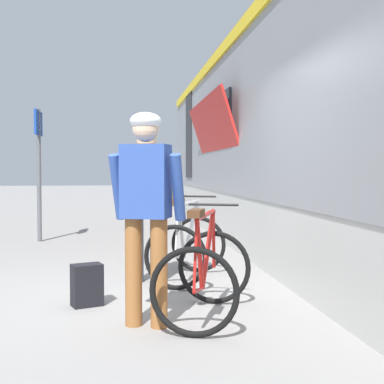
{
  "coord_description": "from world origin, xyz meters",
  "views": [
    {
      "loc": [
        -0.2,
        -5.04,
        1.29
      ],
      "look_at": [
        0.57,
        0.55,
        1.05
      ],
      "focal_mm": 47.44,
      "sensor_mm": 36.0,
      "label": 1
    }
  ],
  "objects": [
    {
      "name": "platform_sign_post",
      "position": [
        -1.7,
        4.45,
        1.62
      ],
      "size": [
        0.08,
        0.7,
        2.4
      ],
      "color": "#595B60",
      "rests_on": "ground"
    },
    {
      "name": "bicycle_far_red",
      "position": [
        0.51,
        -0.75,
        0.4
      ],
      "size": [
        1.02,
        1.24,
        0.99
      ],
      "color": "black",
      "rests_on": "ground"
    },
    {
      "name": "train_car",
      "position": [
        3.07,
        1.53,
        1.97
      ],
      "size": [
        3.3,
        19.74,
        3.88
      ],
      "color": "gray",
      "rests_on": "ground"
    },
    {
      "name": "bicycle_near_silver",
      "position": [
        0.55,
        0.82,
        0.4
      ],
      "size": [
        1.07,
        1.26,
        0.99
      ],
      "color": "black",
      "rests_on": "ground"
    },
    {
      "name": "cyclist_far_in_blue",
      "position": [
        -0.01,
        -0.88,
        1.05
      ],
      "size": [
        0.66,
        0.46,
        1.76
      ],
      "color": "#935B2D",
      "rests_on": "ground"
    },
    {
      "name": "cyclist_near_in_olive",
      "position": [
        0.08,
        0.78,
        1.05
      ],
      "size": [
        0.66,
        0.42,
        1.76
      ],
      "color": "#4C515B",
      "rests_on": "ground"
    },
    {
      "name": "backpack_on_platform",
      "position": [
        -0.54,
        -0.17,
        0.2
      ],
      "size": [
        0.33,
        0.27,
        0.4
      ],
      "primitive_type": "cube",
      "rotation": [
        0.0,
        0.0,
        0.36
      ],
      "color": "black",
      "rests_on": "ground"
    },
    {
      "name": "ground_plane",
      "position": [
        0.0,
        0.0,
        0.0
      ],
      "size": [
        80.0,
        80.0,
        0.0
      ],
      "primitive_type": "plane",
      "color": "gray"
    }
  ]
}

